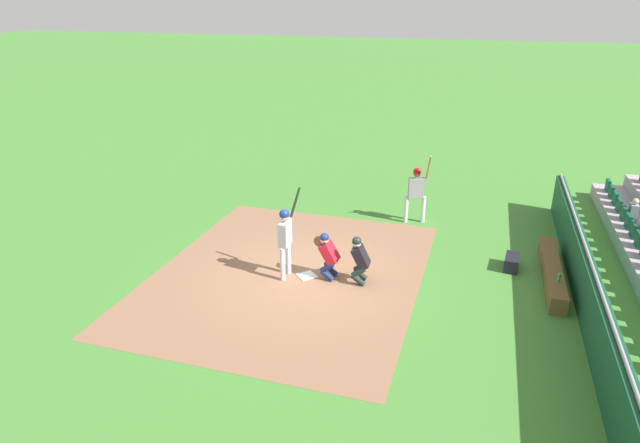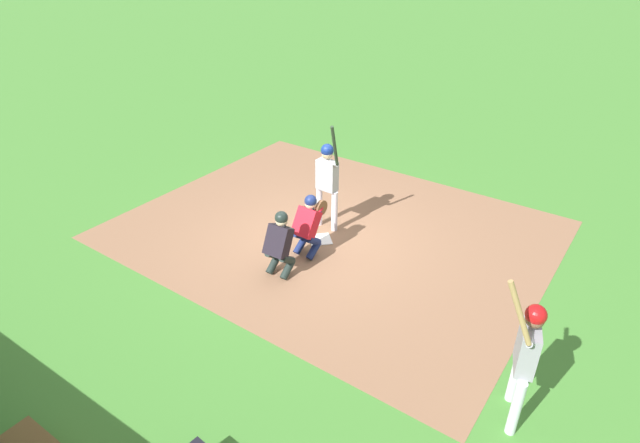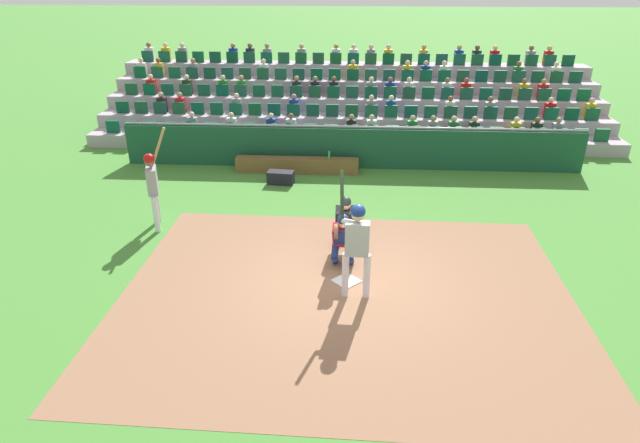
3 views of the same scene
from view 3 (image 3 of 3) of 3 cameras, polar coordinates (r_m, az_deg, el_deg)
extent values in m
plane|color=#438132|center=(10.60, 2.81, -6.40)|extent=(160.00, 160.00, 0.00)
cube|color=#8C6349|center=(10.18, 2.76, -7.87)|extent=(8.60, 6.94, 0.01)
cube|color=white|center=(10.60, 2.81, -6.32)|extent=(0.62, 0.62, 0.02)
cylinder|color=silver|center=(9.93, 5.00, -5.84)|extent=(0.14, 0.14, 0.90)
cylinder|color=silver|center=(9.94, 2.72, -5.73)|extent=(0.14, 0.14, 0.90)
cube|color=#9A9CA4|center=(9.56, 4.00, -1.85)|extent=(0.44, 0.24, 0.64)
sphere|color=tan|center=(9.35, 4.09, 0.73)|extent=(0.23, 0.23, 0.23)
sphere|color=navy|center=(9.32, 4.10, 1.09)|extent=(0.26, 0.26, 0.26)
cylinder|color=#9A9CA4|center=(9.45, 3.75, -0.13)|extent=(0.47, 0.16, 0.14)
cylinder|color=#9A9CA4|center=(9.45, 2.70, -0.08)|extent=(0.18, 0.15, 0.13)
cylinder|color=black|center=(9.41, 2.37, 2.79)|extent=(0.10, 0.32, 0.87)
sphere|color=black|center=(9.47, 2.40, 0.13)|extent=(0.06, 0.06, 0.06)
cylinder|color=navy|center=(11.02, 3.27, -4.16)|extent=(0.16, 0.39, 0.34)
cylinder|color=navy|center=(10.91, 3.30, -3.16)|extent=(0.16, 0.39, 0.33)
cylinder|color=navy|center=(11.03, 1.61, -4.07)|extent=(0.16, 0.39, 0.34)
cylinder|color=navy|center=(10.93, 1.63, -3.07)|extent=(0.16, 0.39, 0.33)
cube|color=red|center=(10.77, 2.50, -1.48)|extent=(0.44, 0.51, 0.60)
cube|color=navy|center=(10.67, 2.46, -1.75)|extent=(0.39, 0.30, 0.42)
sphere|color=beige|center=(10.49, 2.48, -0.13)|extent=(0.22, 0.22, 0.22)
cube|color=black|center=(10.49, 2.48, -0.13)|extent=(0.20, 0.14, 0.19)
sphere|color=navy|center=(10.46, 2.49, 0.17)|extent=(0.24, 0.24, 0.24)
cylinder|color=brown|center=(10.39, 1.74, -1.09)|extent=(0.09, 0.30, 0.30)
cylinder|color=red|center=(10.58, 1.65, -0.99)|extent=(0.13, 0.40, 0.22)
cylinder|color=#1F2A27|center=(11.74, 3.43, -2.18)|extent=(0.15, 0.39, 0.34)
cylinder|color=#1F2A27|center=(11.64, 3.46, -1.22)|extent=(0.15, 0.39, 0.33)
cylinder|color=#1F2A27|center=(11.73, 1.87, -2.16)|extent=(0.15, 0.39, 0.34)
cylinder|color=#1F2A27|center=(11.63, 1.88, -1.20)|extent=(0.15, 0.39, 0.33)
cube|color=black|center=(11.50, 2.70, 0.43)|extent=(0.44, 0.47, 0.60)
cube|color=#1F2A27|center=(11.40, 2.71, 0.18)|extent=(0.39, 0.26, 0.44)
sphere|color=beige|center=(11.24, 2.75, 1.82)|extent=(0.22, 0.22, 0.22)
cube|color=black|center=(11.24, 2.75, 1.82)|extent=(0.20, 0.13, 0.20)
sphere|color=#1F2A27|center=(11.22, 2.76, 2.10)|extent=(0.24, 0.24, 0.24)
cube|color=#15482F|center=(16.43, 3.28, 7.85)|extent=(13.86, 0.24, 1.23)
cylinder|color=gray|center=(16.25, 3.34, 10.05)|extent=(13.86, 0.07, 0.07)
cube|color=brown|center=(16.12, -2.47, 6.04)|extent=(3.68, 0.40, 0.44)
cylinder|color=green|center=(15.97, 0.97, 7.12)|extent=(0.07, 0.07, 0.22)
cube|color=black|center=(15.27, -4.21, 4.71)|extent=(0.77, 0.43, 0.37)
cylinder|color=silver|center=(12.89, -17.11, 0.71)|extent=(0.16, 0.16, 0.86)
cylinder|color=silver|center=(13.40, -17.01, 1.68)|extent=(0.16, 0.16, 0.86)
cube|color=gray|center=(12.87, -17.48, 4.20)|extent=(0.35, 0.51, 0.61)
sphere|color=brown|center=(12.72, -17.75, 6.11)|extent=(0.22, 0.22, 0.22)
sphere|color=red|center=(12.70, -17.78, 6.37)|extent=(0.25, 0.25, 0.25)
cylinder|color=gray|center=(12.83, -17.53, 5.50)|extent=(0.18, 0.50, 0.14)
cylinder|color=gray|center=(13.00, -17.49, 5.78)|extent=(0.11, 0.16, 0.13)
cylinder|color=tan|center=(12.91, -16.86, 7.76)|extent=(0.40, 0.19, 0.84)
sphere|color=black|center=(13.04, -17.38, 5.97)|extent=(0.06, 0.06, 0.06)
cube|color=#A294A0|center=(18.36, 3.31, 8.47)|extent=(17.98, 1.01, 0.43)
cube|color=#114E2A|center=(19.83, 27.87, 8.13)|extent=(0.44, 0.10, 0.42)
cube|color=#0D4C32|center=(19.56, 26.04, 8.30)|extent=(0.44, 0.10, 0.42)
cube|color=#103F31|center=(19.32, 24.17, 8.46)|extent=(0.44, 0.10, 0.42)
cube|color=gray|center=(19.53, 23.96, 8.82)|extent=(0.32, 0.22, 0.52)
sphere|color=#A0755E|center=(19.44, 24.15, 9.83)|extent=(0.19, 0.19, 0.19)
cube|color=#0C4E32|center=(19.09, 22.24, 8.62)|extent=(0.44, 0.10, 0.42)
cube|color=black|center=(19.31, 22.05, 8.98)|extent=(0.32, 0.22, 0.52)
sphere|color=brown|center=(19.22, 22.23, 10.01)|extent=(0.19, 0.19, 0.19)
cube|color=#0E4B33|center=(18.88, 20.27, 8.77)|extent=(0.44, 0.10, 0.42)
cube|color=gold|center=(19.10, 20.10, 9.13)|extent=(0.32, 0.22, 0.52)
sphere|color=beige|center=(19.01, 20.26, 10.17)|extent=(0.19, 0.19, 0.19)
cube|color=#13432A|center=(18.70, 18.25, 8.91)|extent=(0.44, 0.10, 0.42)
cube|color=#0F4A35|center=(18.54, 16.20, 9.05)|extent=(0.44, 0.10, 0.42)
cube|color=#212E1E|center=(18.76, 16.07, 9.41)|extent=(0.32, 0.22, 0.52)
sphere|color=#D7A084|center=(18.67, 16.20, 10.47)|extent=(0.19, 0.19, 0.19)
cube|color=#0B4230|center=(18.40, 14.11, 9.17)|extent=(0.44, 0.10, 0.42)
cube|color=#346E38|center=(18.63, 14.00, 9.54)|extent=(0.32, 0.22, 0.52)
sphere|color=tan|center=(18.54, 14.12, 10.61)|extent=(0.19, 0.19, 0.19)
cube|color=#153F32|center=(18.29, 12.00, 9.29)|extent=(0.44, 0.10, 0.42)
cube|color=gray|center=(18.52, 11.91, 9.65)|extent=(0.32, 0.22, 0.52)
sphere|color=#A28057|center=(18.43, 12.01, 10.73)|extent=(0.19, 0.19, 0.19)
cube|color=#11402D|center=(18.21, 9.85, 9.39)|extent=(0.44, 0.10, 0.42)
cube|color=#2C7A35|center=(18.43, 9.79, 9.76)|extent=(0.32, 0.22, 0.52)
sphere|color=tan|center=(18.34, 9.88, 10.84)|extent=(0.19, 0.19, 0.19)
cube|color=#0A4D2A|center=(18.14, 7.69, 9.48)|extent=(0.44, 0.10, 0.42)
cube|color=#134E2F|center=(18.11, 5.52, 9.56)|extent=(0.44, 0.10, 0.42)
cube|color=silver|center=(18.34, 5.51, 9.93)|extent=(0.32, 0.22, 0.52)
sphere|color=#CDB186|center=(18.24, 5.55, 11.01)|extent=(0.19, 0.19, 0.19)
cube|color=#0C4837|center=(18.10, 3.34, 9.62)|extent=(0.44, 0.10, 0.42)
cube|color=black|center=(18.33, 3.35, 9.99)|extent=(0.32, 0.22, 0.52)
sphere|color=#9E7650|center=(18.23, 3.38, 11.08)|extent=(0.19, 0.19, 0.19)
cube|color=#15442F|center=(18.11, 1.16, 9.67)|extent=(0.44, 0.10, 0.42)
cube|color=#0B4833|center=(18.15, -1.01, 9.71)|extent=(0.44, 0.10, 0.42)
cube|color=#104328|center=(18.22, -3.18, 9.73)|extent=(0.44, 0.10, 0.42)
cube|color=silver|center=(18.44, -3.09, 10.10)|extent=(0.32, 0.22, 0.52)
sphere|color=brown|center=(18.35, -3.12, 11.18)|extent=(0.19, 0.19, 0.19)
cube|color=#0B4E2E|center=(18.31, -5.32, 9.74)|extent=(0.44, 0.10, 0.42)
cube|color=navy|center=(18.53, -5.21, 10.11)|extent=(0.32, 0.22, 0.52)
sphere|color=beige|center=(18.44, -5.26, 11.18)|extent=(0.19, 0.19, 0.19)
cube|color=#0F4B2A|center=(18.42, -7.44, 9.74)|extent=(0.44, 0.10, 0.42)
cube|color=#144331|center=(18.56, -9.53, 9.72)|extent=(0.44, 0.10, 0.42)
cube|color=silver|center=(18.78, -9.38, 10.08)|extent=(0.32, 0.22, 0.52)
sphere|color=#D9B083|center=(18.69, -9.46, 11.15)|extent=(0.19, 0.19, 0.19)
cube|color=#0D4937|center=(18.72, -11.59, 9.70)|extent=(0.44, 0.10, 0.42)
cube|color=#154830|center=(18.91, -13.61, 9.66)|extent=(0.44, 0.10, 0.42)
cube|color=gray|center=(19.13, -13.42, 10.01)|extent=(0.32, 0.22, 0.52)
sphere|color=beige|center=(19.04, -13.53, 11.05)|extent=(0.19, 0.19, 0.19)
cube|color=#164631|center=(19.12, -15.59, 9.60)|extent=(0.44, 0.10, 0.42)
cube|color=#0A4C35|center=(19.35, -17.52, 9.54)|extent=(0.44, 0.10, 0.42)
cube|color=#134430|center=(19.60, -19.40, 9.48)|extent=(0.44, 0.10, 0.42)
cube|color=#094B33|center=(19.87, -21.23, 9.40)|extent=(0.44, 0.10, 0.42)
cube|color=#A294A0|center=(19.28, 3.36, 9.97)|extent=(17.98, 1.01, 0.87)
cube|color=#124C2D|center=(20.63, 27.07, 10.15)|extent=(0.44, 0.10, 0.42)
cube|color=gold|center=(20.84, 26.85, 10.47)|extent=(0.32, 0.22, 0.52)
sphere|color=#CFA58B|center=(20.77, 27.05, 11.42)|extent=(0.19, 0.19, 0.19)
cube|color=#094328|center=(20.37, 25.30, 10.33)|extent=(0.44, 0.10, 0.42)
cube|color=#0B4E2F|center=(20.13, 23.47, 10.50)|extent=(0.44, 0.10, 0.42)
cube|color=red|center=(20.35, 23.28, 10.83)|extent=(0.32, 0.22, 0.52)
sphere|color=#D3AC8B|center=(20.28, 23.46, 11.81)|extent=(0.19, 0.19, 0.19)
cube|color=#0E4835|center=(19.91, 21.61, 10.67)|extent=(0.44, 0.10, 0.42)
cube|color=#12442A|center=(19.72, 19.70, 10.84)|extent=(0.44, 0.10, 0.42)
cube|color=#114131|center=(19.54, 17.75, 10.99)|extent=(0.44, 0.10, 0.42)
cube|color=gray|center=(19.77, 17.61, 11.32)|extent=(0.32, 0.22, 0.52)
sphere|color=brown|center=(19.69, 17.75, 12.33)|extent=(0.19, 0.19, 0.19)
cube|color=#10402F|center=(19.39, 15.77, 11.13)|extent=(0.44, 0.10, 0.42)
cube|color=#154330|center=(19.26, 13.76, 11.26)|extent=(0.44, 0.10, 0.42)
cube|color=silver|center=(19.49, 13.66, 11.59)|extent=(0.32, 0.22, 0.52)
sphere|color=brown|center=(19.41, 13.77, 12.62)|extent=(0.19, 0.19, 0.19)
cube|color=#0F4731|center=(19.15, 11.72, 11.38)|extent=(0.44, 0.10, 0.42)
cube|color=#0C4235|center=(19.07, 9.66, 11.49)|extent=(0.44, 0.10, 0.42)
cube|color=#0F4D32|center=(19.01, 7.59, 11.58)|extent=(0.44, 0.10, 0.42)
cube|color=navy|center=(19.24, 7.55, 11.91)|extent=(0.32, 0.22, 0.52)
sphere|color=beige|center=(19.16, 7.61, 12.95)|extent=(0.19, 0.19, 0.19)
cube|color=#104D30|center=(18.98, 5.50, 11.66)|extent=(0.44, 0.10, 0.42)
cube|color=gray|center=(19.21, 5.49, 11.98)|extent=(0.32, 0.22, 0.52)
sphere|color=beige|center=(19.13, 5.53, 13.03)|extent=(0.19, 0.19, 0.19)
cube|color=#12492A|center=(18.97, 3.40, 11.72)|extent=(0.44, 0.10, 0.42)
cube|color=#154233|center=(18.98, 1.31, 11.77)|extent=(0.44, 0.10, 0.42)
cube|color=#104430|center=(19.02, -0.78, 11.80)|extent=(0.44, 0.10, 0.42)
cube|color=#0B4233|center=(19.08, -2.86, 11.82)|extent=(0.44, 0.10, 0.42)
cube|color=#213994|center=(19.31, -2.78, 12.14)|extent=(0.32, 0.22, 0.52)
sphere|color=#AB7360|center=(19.23, -2.80, 13.18)|extent=(0.19, 0.19, 0.19)
cube|color=#0B4135|center=(19.17, -4.92, 11.82)|extent=(0.44, 0.10, 0.42)
cube|color=#104A29|center=(19.28, -6.97, 11.81)|extent=(0.44, 0.10, 0.42)
cube|color=#0C4C34|center=(19.41, -8.98, 11.78)|extent=(0.44, 0.10, 0.42)
cube|color=gray|center=(19.64, -8.84, 12.10)|extent=(0.32, 0.22, 0.52)
sphere|color=beige|center=(19.56, -8.91, 13.13)|extent=(0.19, 0.19, 0.19)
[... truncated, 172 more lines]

